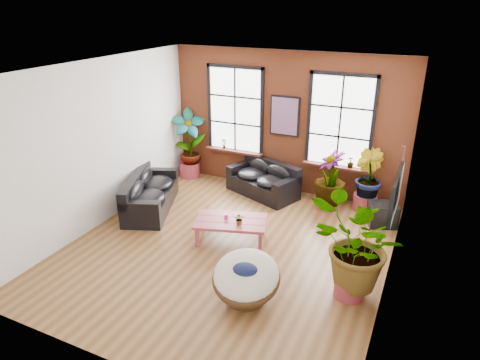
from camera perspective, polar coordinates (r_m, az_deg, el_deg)
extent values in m
cube|color=brown|center=(8.63, -1.70, -9.15)|extent=(6.00, 6.50, 0.02)
cube|color=white|center=(7.39, -2.03, 14.64)|extent=(6.00, 6.50, 0.02)
cube|color=#4D2012|center=(10.70, 6.08, 7.53)|extent=(6.00, 0.02, 3.50)
cube|color=silver|center=(5.44, -17.68, -9.60)|extent=(6.00, 0.02, 3.50)
cube|color=silver|center=(9.51, -18.33, 4.49)|extent=(0.02, 6.50, 3.50)
cube|color=silver|center=(7.11, 20.38, -2.01)|extent=(0.02, 6.50, 3.50)
cube|color=white|center=(11.09, -0.66, 9.28)|extent=(1.40, 0.02, 2.10)
cube|color=#3D1610|center=(11.34, -0.79, 3.89)|extent=(1.60, 0.22, 0.06)
cube|color=white|center=(10.26, 13.20, 7.52)|extent=(1.40, 0.02, 2.10)
cube|color=#3D1610|center=(10.52, 12.59, 1.76)|extent=(1.60, 0.22, 0.06)
cube|color=black|center=(10.83, 3.04, -0.88)|extent=(2.00, 1.47, 0.41)
cube|color=black|center=(10.89, 4.28, 1.60)|extent=(1.75, 0.86, 0.42)
cube|color=black|center=(11.23, 0.14, 1.76)|extent=(0.52, 0.89, 0.21)
cube|color=black|center=(10.22, 6.29, -0.58)|extent=(0.52, 0.89, 0.21)
ellipsoid|color=black|center=(10.91, 1.58, 0.84)|extent=(0.97, 0.96, 0.23)
ellipsoid|color=black|center=(11.03, 2.52, 1.91)|extent=(0.79, 0.49, 0.40)
ellipsoid|color=black|center=(10.48, 4.24, -0.19)|extent=(0.97, 0.96, 0.23)
ellipsoid|color=black|center=(10.60, 5.19, 0.93)|extent=(0.79, 0.49, 0.40)
cube|color=black|center=(10.29, -11.73, -2.68)|extent=(1.61, 2.29, 0.41)
cube|color=black|center=(10.21, -13.73, -0.50)|extent=(0.99, 2.04, 0.42)
cube|color=black|center=(9.34, -13.27, -3.45)|extent=(0.90, 0.53, 0.22)
cube|color=black|center=(11.01, -10.68, 0.93)|extent=(0.90, 0.53, 0.22)
ellipsoid|color=black|center=(9.80, -12.16, -2.35)|extent=(1.04, 1.14, 0.24)
ellipsoid|color=black|center=(9.81, -13.68, -1.50)|extent=(0.57, 0.95, 0.41)
ellipsoid|color=black|center=(10.54, -11.04, -0.40)|extent=(1.04, 1.14, 0.24)
ellipsoid|color=black|center=(10.55, -12.45, 0.39)|extent=(0.57, 0.95, 0.41)
cube|color=#A03945|center=(8.70, -1.24, -5.53)|extent=(1.61, 1.20, 0.06)
cube|color=#3D1610|center=(8.56, -1.38, -5.78)|extent=(1.37, 0.43, 0.00)
cube|color=#3D1610|center=(8.80, -1.10, -4.93)|extent=(1.37, 0.43, 0.00)
cube|color=#A03945|center=(8.64, -5.75, -7.60)|extent=(0.09, 0.09, 0.40)
cube|color=#A03945|center=(8.46, 2.71, -8.22)|extent=(0.09, 0.09, 0.40)
cube|color=#A03945|center=(9.20, -4.83, -5.55)|extent=(0.09, 0.09, 0.40)
cube|color=#A03945|center=(9.03, 3.09, -6.08)|extent=(0.09, 0.09, 0.40)
cylinder|color=#D53563|center=(8.72, -1.85, -4.89)|extent=(0.10, 0.10, 0.09)
cylinder|color=#452D18|center=(7.27, 0.81, -14.82)|extent=(0.76, 0.76, 0.26)
torus|color=#452D18|center=(7.09, 0.82, -12.91)|extent=(1.31, 1.31, 0.51)
ellipsoid|color=beige|center=(7.05, 0.83, -12.49)|extent=(1.28, 1.32, 0.69)
ellipsoid|color=#14183F|center=(6.93, 0.74, -11.88)|extent=(0.49, 0.42, 0.19)
cube|color=black|center=(10.59, 5.99, 8.48)|extent=(0.74, 0.04, 0.98)
cube|color=#0C7F8C|center=(10.56, 5.94, 8.45)|extent=(0.66, 0.02, 0.90)
cube|color=black|center=(7.43, 20.06, -1.74)|extent=(0.06, 1.25, 0.72)
cube|color=black|center=(7.43, 19.80, -1.69)|extent=(0.01, 1.15, 0.62)
cylinder|color=#B27F4C|center=(8.60, 20.04, -2.16)|extent=(0.09, 0.38, 0.38)
cylinder|color=#B27F4C|center=(8.50, 20.27, -0.63)|extent=(0.09, 0.30, 0.30)
cylinder|color=black|center=(8.60, 20.01, -2.15)|extent=(0.09, 0.11, 0.11)
cube|color=#3D1610|center=(8.37, 20.61, 1.69)|extent=(0.04, 0.05, 0.55)
cube|color=#3D1610|center=(8.27, 20.92, 3.76)|extent=(0.06, 0.06, 0.14)
cube|color=black|center=(9.85, 18.47, -4.38)|extent=(0.74, 0.68, 0.50)
cylinder|color=#9A323D|center=(12.00, -6.71, 1.43)|extent=(0.69, 0.69, 0.40)
cylinder|color=#9A323D|center=(10.45, 16.28, -2.81)|extent=(0.61, 0.61, 0.39)
cylinder|color=#9A323D|center=(7.53, 14.35, -13.59)|extent=(0.51, 0.51, 0.37)
cylinder|color=#9A323D|center=(10.28, 11.57, -2.87)|extent=(0.60, 0.60, 0.36)
imported|color=#12451F|center=(11.69, -6.83, 5.15)|extent=(1.12, 1.04, 1.76)
imported|color=#12451F|center=(10.23, 16.60, 0.40)|extent=(0.92, 0.94, 1.33)
imported|color=#12451F|center=(7.12, 15.28, -8.66)|extent=(1.81, 1.85, 1.56)
imported|color=#12451F|center=(10.04, 11.95, 0.30)|extent=(1.01, 1.01, 1.30)
imported|color=#12451F|center=(8.48, -0.06, -5.21)|extent=(0.27, 0.25, 0.23)
imported|color=#12451F|center=(11.41, -2.15, 4.88)|extent=(0.17, 0.17, 0.27)
imported|color=#12451F|center=(10.40, 14.54, 2.30)|extent=(0.19, 0.19, 0.27)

